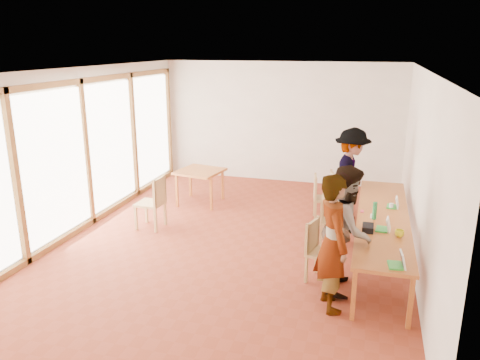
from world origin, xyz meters
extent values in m
plane|color=maroon|center=(0.00, 0.00, 0.00)|extent=(8.00, 8.00, 0.00)
cube|color=white|center=(0.00, 4.00, 1.50)|extent=(6.00, 0.10, 3.00)
cube|color=white|center=(0.00, -4.00, 1.50)|extent=(6.00, 0.10, 3.00)
cube|color=white|center=(3.00, 0.00, 1.50)|extent=(0.10, 8.00, 3.00)
cube|color=white|center=(-2.96, 0.00, 1.50)|extent=(0.10, 8.00, 3.00)
cube|color=white|center=(0.00, 0.00, 3.02)|extent=(6.00, 8.00, 0.04)
cube|color=#BD6A2A|center=(2.50, -0.11, 0.72)|extent=(0.80, 4.00, 0.05)
cube|color=#BD6A2A|center=(2.16, -2.05, 0.35)|extent=(0.06, 0.06, 0.70)
cube|color=#BD6A2A|center=(2.16, 1.83, 0.35)|extent=(0.06, 0.06, 0.70)
cube|color=#BD6A2A|center=(2.84, -2.05, 0.35)|extent=(0.06, 0.06, 0.70)
cube|color=#BD6A2A|center=(2.84, 1.83, 0.35)|extent=(0.06, 0.06, 0.70)
cube|color=#BD6A2A|center=(-1.33, 1.74, 0.72)|extent=(0.90, 0.90, 0.05)
cube|color=#BD6A2A|center=(-1.72, 1.35, 0.35)|extent=(0.05, 0.05, 0.70)
cube|color=#BD6A2A|center=(-1.72, 2.13, 0.35)|extent=(0.05, 0.05, 0.70)
cube|color=#BD6A2A|center=(-0.94, 1.35, 0.35)|extent=(0.05, 0.05, 0.70)
cube|color=#BD6A2A|center=(-0.94, 2.13, 0.35)|extent=(0.05, 0.05, 0.70)
cube|color=tan|center=(1.68, -1.11, 0.44)|extent=(0.53, 0.53, 0.04)
cube|color=tan|center=(1.49, -1.06, 0.69)|extent=(0.16, 0.42, 0.45)
cube|color=tan|center=(1.67, 0.31, 0.41)|extent=(0.41, 0.41, 0.04)
cube|color=tan|center=(1.49, 0.30, 0.63)|extent=(0.05, 0.40, 0.41)
cube|color=tan|center=(1.42, 1.45, 0.43)|extent=(0.49, 0.49, 0.04)
cube|color=tan|center=(1.23, 1.42, 0.68)|extent=(0.11, 0.43, 0.45)
cube|color=tan|center=(1.69, 2.00, 0.42)|extent=(0.50, 0.50, 0.04)
cube|color=tan|center=(1.51, 1.95, 0.65)|extent=(0.15, 0.40, 0.43)
cube|color=tan|center=(-1.73, 0.12, 0.48)|extent=(0.49, 0.49, 0.05)
cube|color=tan|center=(-1.52, 0.11, 0.75)|extent=(0.06, 0.47, 0.50)
imported|color=gray|center=(1.85, -1.81, 0.93)|extent=(0.67, 0.79, 1.85)
imported|color=gray|center=(1.99, -1.23, 0.91)|extent=(0.70, 0.89, 1.82)
imported|color=gray|center=(1.89, 1.52, 0.94)|extent=(0.91, 1.32, 1.87)
cube|color=green|center=(2.63, -1.91, 0.76)|extent=(0.19, 0.26, 0.02)
cube|color=white|center=(2.71, -1.90, 0.85)|extent=(0.09, 0.22, 0.20)
cube|color=green|center=(2.48, -0.73, 0.76)|extent=(0.19, 0.26, 0.03)
cube|color=white|center=(2.56, -0.74, 0.85)|extent=(0.09, 0.23, 0.20)
cube|color=green|center=(2.64, 0.37, 0.76)|extent=(0.18, 0.24, 0.02)
cube|color=white|center=(2.72, 0.36, 0.84)|extent=(0.09, 0.21, 0.19)
imported|color=yellow|center=(2.71, -0.92, 0.80)|extent=(0.15, 0.15, 0.10)
cylinder|color=#228042|center=(2.36, -0.29, 0.89)|extent=(0.07, 0.07, 0.28)
cylinder|color=silver|center=(2.63, 0.30, 0.80)|extent=(0.07, 0.07, 0.09)
cylinder|color=white|center=(2.34, -0.24, 0.78)|extent=(0.08, 0.08, 0.06)
cube|color=#E23663|center=(2.17, 0.01, 0.76)|extent=(0.05, 0.10, 0.01)
cube|color=black|center=(2.28, -0.82, 0.80)|extent=(0.16, 0.26, 0.09)
camera|label=1|loc=(2.23, -7.49, 3.39)|focal=35.00mm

